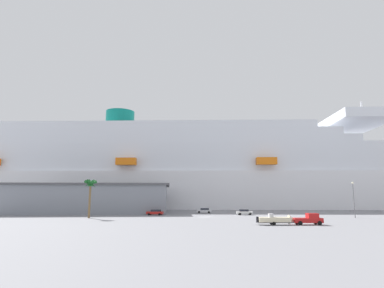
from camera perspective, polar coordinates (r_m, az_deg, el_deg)
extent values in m
plane|color=gray|center=(116.89, 1.53, -11.87)|extent=(600.00, 600.00, 0.00)
cube|color=white|center=(147.94, 0.81, -8.28)|extent=(243.93, 49.88, 15.54)
cube|color=white|center=(148.37, 0.80, -4.69)|extent=(214.74, 45.37, 3.08)
cube|color=white|center=(148.78, -1.07, -3.51)|extent=(201.88, 44.36, 3.08)
cube|color=white|center=(149.42, -2.93, -2.34)|extent=(194.96, 43.80, 3.08)
cube|color=white|center=(150.26, -4.76, -1.17)|extent=(184.33, 42.90, 3.08)
cube|color=white|center=(151.33, -6.57, -0.02)|extent=(178.00, 41.87, 3.08)
cube|color=white|center=(152.60, -8.35, 1.11)|extent=(172.36, 41.10, 3.08)
cube|color=white|center=(154.07, -10.10, 2.22)|extent=(161.28, 40.05, 3.08)
cube|color=white|center=(167.33, 26.58, 3.39)|extent=(26.36, 42.01, 4.00)
cylinder|color=#0C7266|center=(156.86, -12.65, 4.18)|extent=(14.04, 14.04, 8.03)
cylinder|color=silver|center=(170.27, 27.97, 4.68)|extent=(0.80, 0.80, 12.00)
cube|color=orange|center=(132.84, -11.62, -3.05)|extent=(8.16, 3.62, 2.80)
cube|color=orange|center=(132.00, 13.07, -2.96)|extent=(8.16, 3.62, 2.80)
cube|color=gray|center=(114.05, -17.43, -9.34)|extent=(51.26, 30.22, 8.72)
cube|color=#4C4C51|center=(114.10, -17.32, -7.00)|extent=(53.31, 31.43, 0.60)
cube|color=red|center=(67.82, 19.79, -12.62)|extent=(5.62, 2.06, 0.90)
cube|color=red|center=(68.14, 20.55, -11.80)|extent=(2.04, 1.86, 0.90)
cube|color=#26333F|center=(68.40, 21.09, -11.84)|extent=(0.12, 1.68, 0.63)
cylinder|color=black|center=(69.51, 21.04, -12.83)|extent=(0.80, 0.29, 0.80)
cylinder|color=black|center=(67.67, 21.71, -12.91)|extent=(0.80, 0.29, 0.80)
cylinder|color=black|center=(68.16, 18.06, -13.07)|extent=(0.80, 0.29, 0.80)
cylinder|color=black|center=(66.29, 18.66, -13.16)|extent=(0.80, 0.29, 0.80)
cube|color=#595960|center=(65.75, 14.38, -13.33)|extent=(6.76, 1.85, 0.16)
cube|color=#595960|center=(66.96, 17.73, -13.10)|extent=(2.21, 0.14, 0.10)
cylinder|color=black|center=(66.63, 13.88, -13.42)|extent=(0.64, 0.23, 0.64)
cylinder|color=black|center=(64.73, 14.37, -13.53)|extent=(0.64, 0.23, 0.64)
cube|color=beige|center=(65.71, 14.36, -12.87)|extent=(6.15, 2.04, 0.90)
cone|color=beige|center=(66.75, 17.28, -12.68)|extent=(1.22, 1.79, 1.78)
cube|color=silver|center=(65.50, 13.80, -12.20)|extent=(0.81, 1.01, 0.70)
cube|color=black|center=(64.89, 11.52, -13.02)|extent=(0.37, 0.50, 1.10)
cylinder|color=brown|center=(86.37, -17.72, -9.62)|extent=(0.55, 0.55, 8.44)
cone|color=#195923|center=(86.27, -17.33, -6.77)|extent=(0.95, 3.00, 2.27)
cone|color=#195923|center=(86.54, -17.33, -6.77)|extent=(2.37, 2.95, 1.71)
cone|color=#195923|center=(86.77, -17.46, -6.77)|extent=(2.95, 1.21, 2.41)
cone|color=#195923|center=(86.81, -17.60, -6.77)|extent=(3.09, 1.73, 2.04)
cone|color=#195923|center=(86.68, -17.77, -6.76)|extent=(2.01, 3.09, 1.80)
cone|color=#195923|center=(86.40, -17.84, -6.75)|extent=(1.58, 3.09, 2.11)
cone|color=#195923|center=(86.16, -17.78, -6.74)|extent=(2.96, 2.31, 1.86)
cone|color=#195923|center=(86.01, -17.56, -6.75)|extent=(3.17, 1.72, 1.73)
cone|color=#195923|center=(86.10, -17.41, -6.76)|extent=(2.31, 2.93, 1.95)
sphere|color=#195923|center=(86.41, -17.58, -6.83)|extent=(1.10, 1.10, 1.10)
cylinder|color=slate|center=(93.30, 26.81, -8.97)|extent=(0.20, 0.20, 8.57)
sphere|color=#F9F2CC|center=(93.35, 26.61, -6.19)|extent=(0.56, 0.56, 0.56)
cube|color=silver|center=(105.41, 2.15, -11.79)|extent=(4.89, 2.21, 0.70)
cube|color=#1E232D|center=(105.38, 2.28, -11.45)|extent=(2.79, 1.85, 0.55)
cylinder|color=black|center=(104.58, 1.26, -12.01)|extent=(0.68, 0.28, 0.66)
cylinder|color=black|center=(106.38, 1.30, -11.96)|extent=(0.68, 0.28, 0.66)
cylinder|color=black|center=(104.50, 3.01, -12.00)|extent=(0.68, 0.28, 0.66)
cylinder|color=black|center=(106.30, 3.02, -11.96)|extent=(0.68, 0.28, 0.66)
cube|color=#2D723F|center=(116.58, -26.59, -10.60)|extent=(4.63, 2.64, 0.70)
cube|color=#1E232D|center=(116.43, -26.48, -10.30)|extent=(2.71, 2.11, 0.55)
cylinder|color=black|center=(116.65, -27.46, -10.71)|extent=(0.69, 0.33, 0.66)
cylinder|color=black|center=(118.20, -26.92, -10.71)|extent=(0.69, 0.33, 0.66)
cylinder|color=black|center=(115.00, -26.28, -10.83)|extent=(0.69, 0.33, 0.66)
cylinder|color=black|center=(116.56, -25.74, -10.83)|extent=(0.69, 0.33, 0.66)
cube|color=white|center=(97.04, 9.31, -11.92)|extent=(4.58, 1.80, 0.70)
cube|color=#1E232D|center=(96.96, 9.16, -11.55)|extent=(2.57, 1.61, 0.55)
cylinder|color=black|center=(98.22, 10.09, -12.06)|extent=(0.66, 0.23, 0.66)
cylinder|color=black|center=(96.50, 10.31, -12.11)|extent=(0.66, 0.23, 0.66)
cylinder|color=black|center=(97.64, 8.32, -12.13)|extent=(0.66, 0.23, 0.66)
cylinder|color=black|center=(95.91, 8.52, -12.18)|extent=(0.66, 0.23, 0.66)
cube|color=red|center=(95.13, -6.60, -12.03)|extent=(4.97, 2.58, 0.70)
cube|color=#1E232D|center=(95.04, -6.45, -11.66)|extent=(2.88, 2.07, 0.55)
cylinder|color=black|center=(94.64, -7.68, -12.24)|extent=(0.69, 0.32, 0.66)
cylinder|color=black|center=(96.43, -7.38, -12.19)|extent=(0.69, 0.32, 0.66)
cylinder|color=black|center=(93.88, -5.79, -12.30)|extent=(0.69, 0.32, 0.66)
cylinder|color=black|center=(95.69, -5.53, -12.24)|extent=(0.69, 0.32, 0.66)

